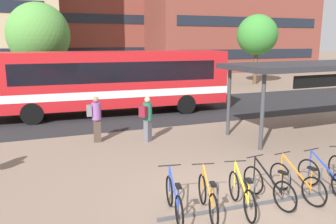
{
  "coord_description": "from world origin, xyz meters",
  "views": [
    {
      "loc": [
        -4.07,
        -6.23,
        3.73
      ],
      "look_at": [
        0.13,
        4.83,
        1.24
      ],
      "focal_mm": 36.32,
      "sensor_mm": 36.0,
      "label": 1
    }
  ],
  "objects_px": {
    "parked_bicycle_blue_0": "(174,200)",
    "commuter_maroon_pack_2": "(147,116)",
    "city_bus": "(108,80)",
    "street_tree_1": "(257,35)",
    "parked_bicycle_yellow_2": "(241,194)",
    "parked_bicycle_blue_5": "(326,178)",
    "transit_shelter": "(314,68)",
    "parked_bicycle_orange_4": "(296,182)",
    "parked_bicycle_orange_1": "(208,198)",
    "parked_bicycle_black_3": "(268,187)",
    "street_tree_0": "(39,35)",
    "commuter_grey_pack_0": "(96,116)"
  },
  "relations": [
    {
      "from": "parked_bicycle_orange_1",
      "to": "parked_bicycle_blue_5",
      "type": "distance_m",
      "value": 3.25
    },
    {
      "from": "parked_bicycle_blue_0",
      "to": "commuter_grey_pack_0",
      "type": "bearing_deg",
      "value": 15.94
    },
    {
      "from": "parked_bicycle_yellow_2",
      "to": "transit_shelter",
      "type": "xyz_separation_m",
      "value": [
        6.19,
        4.61,
        2.3
      ]
    },
    {
      "from": "parked_bicycle_blue_5",
      "to": "street_tree_1",
      "type": "xyz_separation_m",
      "value": [
        11.18,
        19.02,
        3.81
      ]
    },
    {
      "from": "parked_bicycle_blue_5",
      "to": "commuter_maroon_pack_2",
      "type": "bearing_deg",
      "value": 19.3
    },
    {
      "from": "parked_bicycle_orange_4",
      "to": "street_tree_0",
      "type": "xyz_separation_m",
      "value": [
        -5.46,
        16.19,
        3.67
      ]
    },
    {
      "from": "parked_bicycle_orange_1",
      "to": "parked_bicycle_yellow_2",
      "type": "distance_m",
      "value": 0.79
    },
    {
      "from": "parked_bicycle_black_3",
      "to": "parked_bicycle_orange_4",
      "type": "height_order",
      "value": "same"
    },
    {
      "from": "parked_bicycle_orange_1",
      "to": "commuter_maroon_pack_2",
      "type": "bearing_deg",
      "value": 9.29
    },
    {
      "from": "parked_bicycle_blue_0",
      "to": "street_tree_0",
      "type": "distance_m",
      "value": 16.58
    },
    {
      "from": "parked_bicycle_black_3",
      "to": "parked_bicycle_orange_4",
      "type": "xyz_separation_m",
      "value": [
        0.78,
        -0.04,
        0.0
      ]
    },
    {
      "from": "parked_bicycle_yellow_2",
      "to": "commuter_grey_pack_0",
      "type": "xyz_separation_m",
      "value": [
        -2.17,
        6.45,
        0.61
      ]
    },
    {
      "from": "parked_bicycle_blue_0",
      "to": "street_tree_1",
      "type": "bearing_deg",
      "value": -29.1
    },
    {
      "from": "city_bus",
      "to": "parked_bicycle_blue_5",
      "type": "height_order",
      "value": "city_bus"
    },
    {
      "from": "parked_bicycle_orange_1",
      "to": "parked_bicycle_blue_0",
      "type": "bearing_deg",
      "value": 89.79
    },
    {
      "from": "parked_bicycle_black_3",
      "to": "city_bus",
      "type": "bearing_deg",
      "value": 0.96
    },
    {
      "from": "commuter_maroon_pack_2",
      "to": "transit_shelter",
      "type": "bearing_deg",
      "value": -45.58
    },
    {
      "from": "parked_bicycle_blue_0",
      "to": "commuter_grey_pack_0",
      "type": "distance_m",
      "value": 6.23
    },
    {
      "from": "commuter_grey_pack_0",
      "to": "parked_bicycle_orange_1",
      "type": "bearing_deg",
      "value": -73.54
    },
    {
      "from": "city_bus",
      "to": "commuter_maroon_pack_2",
      "type": "height_order",
      "value": "city_bus"
    },
    {
      "from": "transit_shelter",
      "to": "street_tree_0",
      "type": "height_order",
      "value": "street_tree_0"
    },
    {
      "from": "parked_bicycle_orange_1",
      "to": "commuter_grey_pack_0",
      "type": "bearing_deg",
      "value": 25.75
    },
    {
      "from": "city_bus",
      "to": "street_tree_1",
      "type": "bearing_deg",
      "value": -148.76
    },
    {
      "from": "parked_bicycle_orange_4",
      "to": "commuter_grey_pack_0",
      "type": "relative_size",
      "value": 1.0
    },
    {
      "from": "parked_bicycle_orange_4",
      "to": "transit_shelter",
      "type": "relative_size",
      "value": 0.23
    },
    {
      "from": "transit_shelter",
      "to": "commuter_maroon_pack_2",
      "type": "xyz_separation_m",
      "value": [
        -6.56,
        1.22,
        -1.71
      ]
    },
    {
      "from": "city_bus",
      "to": "parked_bicycle_blue_5",
      "type": "distance_m",
      "value": 11.7
    },
    {
      "from": "parked_bicycle_yellow_2",
      "to": "street_tree_1",
      "type": "bearing_deg",
      "value": -22.56
    },
    {
      "from": "parked_bicycle_orange_1",
      "to": "parked_bicycle_black_3",
      "type": "height_order",
      "value": "same"
    },
    {
      "from": "street_tree_0",
      "to": "street_tree_1",
      "type": "xyz_separation_m",
      "value": [
        17.51,
        2.79,
        0.14
      ]
    },
    {
      "from": "parked_bicycle_yellow_2",
      "to": "parked_bicycle_blue_5",
      "type": "bearing_deg",
      "value": -76.07
    },
    {
      "from": "parked_bicycle_blue_0",
      "to": "parked_bicycle_blue_5",
      "type": "height_order",
      "value": "same"
    },
    {
      "from": "street_tree_0",
      "to": "transit_shelter",
      "type": "bearing_deg",
      "value": -49.22
    },
    {
      "from": "parked_bicycle_black_3",
      "to": "street_tree_0",
      "type": "bearing_deg",
      "value": 9.18
    },
    {
      "from": "transit_shelter",
      "to": "parked_bicycle_orange_1",
      "type": "bearing_deg",
      "value": -149.44
    },
    {
      "from": "street_tree_0",
      "to": "parked_bicycle_blue_0",
      "type": "bearing_deg",
      "value": -81.59
    },
    {
      "from": "parked_bicycle_black_3",
      "to": "commuter_maroon_pack_2",
      "type": "height_order",
      "value": "commuter_maroon_pack_2"
    },
    {
      "from": "transit_shelter",
      "to": "parked_bicycle_orange_4",
      "type": "bearing_deg",
      "value": -137.71
    },
    {
      "from": "parked_bicycle_orange_4",
      "to": "street_tree_1",
      "type": "distance_m",
      "value": 22.8
    },
    {
      "from": "city_bus",
      "to": "parked_bicycle_black_3",
      "type": "relative_size",
      "value": 7.06
    },
    {
      "from": "parked_bicycle_black_3",
      "to": "street_tree_0",
      "type": "relative_size",
      "value": 0.29
    },
    {
      "from": "street_tree_1",
      "to": "parked_bicycle_yellow_2",
      "type": "bearing_deg",
      "value": -125.59
    },
    {
      "from": "city_bus",
      "to": "parked_bicycle_blue_0",
      "type": "height_order",
      "value": "city_bus"
    },
    {
      "from": "parked_bicycle_black_3",
      "to": "transit_shelter",
      "type": "bearing_deg",
      "value": -57.16
    },
    {
      "from": "parked_bicycle_blue_5",
      "to": "commuter_maroon_pack_2",
      "type": "relative_size",
      "value": 1.01
    },
    {
      "from": "parked_bicycle_orange_1",
      "to": "parked_bicycle_blue_5",
      "type": "relative_size",
      "value": 0.98
    },
    {
      "from": "parked_bicycle_black_3",
      "to": "commuter_maroon_pack_2",
      "type": "distance_m",
      "value": 5.86
    },
    {
      "from": "commuter_grey_pack_0",
      "to": "parked_bicycle_yellow_2",
      "type": "bearing_deg",
      "value": -67.24
    },
    {
      "from": "parked_bicycle_orange_1",
      "to": "parked_bicycle_orange_4",
      "type": "xyz_separation_m",
      "value": [
        2.38,
        -0.03,
        0.0
      ]
    },
    {
      "from": "parked_bicycle_blue_0",
      "to": "commuter_maroon_pack_2",
      "type": "relative_size",
      "value": 1.0
    }
  ]
}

